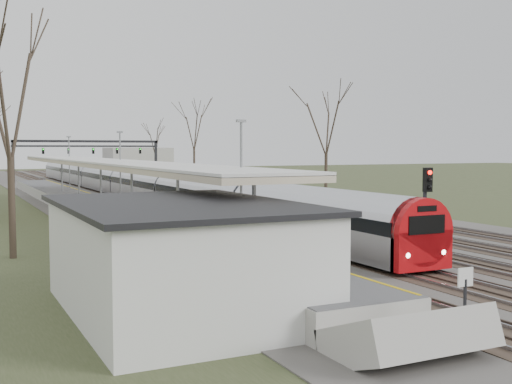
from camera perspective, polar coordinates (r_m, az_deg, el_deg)
track_bed at (r=67.66m, az=-9.69°, el=-0.24°), size 24.00×160.00×0.22m
platform at (r=48.45m, az=-14.47°, el=-1.41°), size 3.50×69.00×1.00m
canopy at (r=43.84m, az=-13.37°, el=2.55°), size 4.10×50.00×3.11m
station_building at (r=19.09m, az=-6.94°, el=-6.04°), size 6.00×9.00×3.20m
signal_gantry at (r=96.64m, az=-14.71°, el=3.79°), size 21.00×0.59×6.08m
tree_west_near at (r=30.00m, az=-21.11°, el=8.23°), size 5.00×5.00×10.30m
tree_east_far at (r=61.25m, az=6.27°, el=6.13°), size 5.00×5.00×10.30m
train_near at (r=65.56m, az=-11.70°, el=0.85°), size 2.62×90.21×3.05m
train_far at (r=107.00m, az=-13.48°, el=1.98°), size 2.62×75.21×3.05m
passenger at (r=27.62m, az=-5.48°, el=-2.52°), size 0.55×0.68×1.61m
signal_post at (r=27.37m, az=14.87°, el=-0.76°), size 0.35×0.45×4.10m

